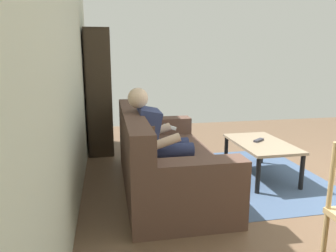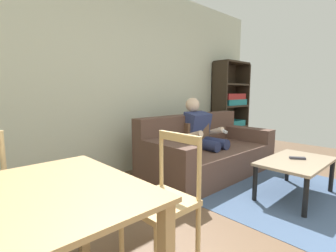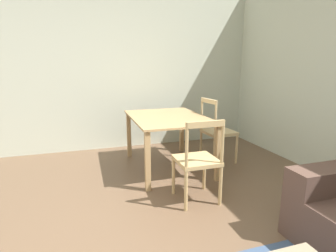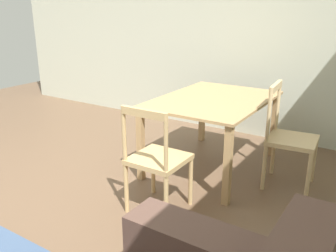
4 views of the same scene
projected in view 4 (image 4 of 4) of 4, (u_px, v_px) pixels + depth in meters
wall_side at (181, 22)px, 4.91m from camera, size 0.12×6.07×2.79m
dining_table at (213, 108)px, 3.59m from camera, size 1.36×0.99×0.74m
dining_chair_near_wall at (289, 139)px, 3.25m from camera, size 0.45×0.45×0.96m
dining_chair_facing_couch at (157, 160)px, 2.84m from camera, size 0.42×0.42×0.90m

